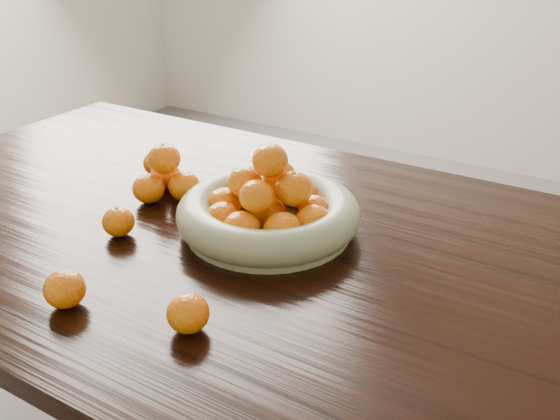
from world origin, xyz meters
The scene contains 7 objects.
dining_table centered at (0.00, 0.00, 0.66)m, with size 2.00×1.00×0.75m.
fruit_bowl centered at (-0.06, 0.03, 0.80)m, with size 0.35×0.35×0.18m.
orange_pyramid centered at (-0.33, 0.05, 0.80)m, with size 0.14×0.14×0.12m.
loose_orange_0 centered at (-0.29, -0.13, 0.78)m, with size 0.06×0.06×0.06m, color orange.
loose_orange_1 centered at (-0.20, -0.35, 0.78)m, with size 0.07×0.07×0.06m, color orange.
loose_orange_2 centered at (0.01, -0.30, 0.78)m, with size 0.06×0.06×0.06m, color orange.
loose_orange_3 centered at (-0.43, 0.13, 0.78)m, with size 0.06×0.06×0.06m, color orange.
Camera 1 is at (0.52, -0.87, 1.32)m, focal length 40.00 mm.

